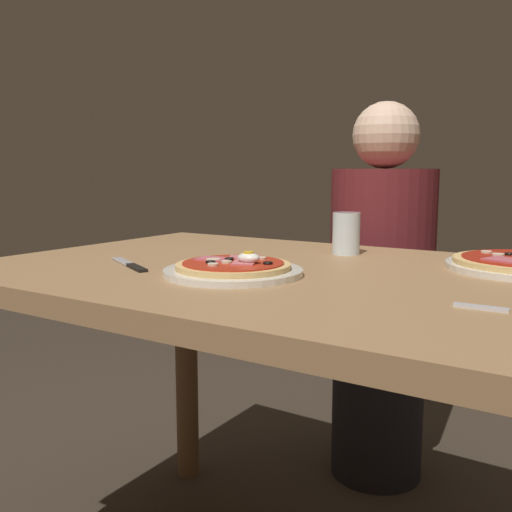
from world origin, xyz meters
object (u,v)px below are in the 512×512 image
(fork, at_px, (503,310))
(knife, at_px, (131,265))
(dining_table, at_px, (280,326))
(diner_person, at_px, (380,304))
(pizza_foreground, at_px, (233,269))
(water_glass_near, at_px, (346,236))

(fork, relative_size, knife, 0.87)
(fork, bearing_deg, dining_table, 161.48)
(dining_table, height_order, fork, fork)
(dining_table, xyz_separation_m, diner_person, (-0.04, 0.70, -0.10))
(pizza_foreground, relative_size, fork, 1.67)
(dining_table, distance_m, fork, 0.49)
(dining_table, height_order, diner_person, diner_person)
(water_glass_near, relative_size, knife, 0.55)
(fork, xyz_separation_m, diner_person, (-0.49, 0.85, -0.22))
(dining_table, relative_size, knife, 6.76)
(water_glass_near, xyz_separation_m, fork, (0.42, -0.40, -0.04))
(pizza_foreground, relative_size, diner_person, 0.22)
(pizza_foreground, height_order, diner_person, diner_person)
(pizza_foreground, distance_m, knife, 0.24)
(pizza_foreground, relative_size, water_glass_near, 2.67)
(pizza_foreground, bearing_deg, diner_person, 90.82)
(dining_table, distance_m, knife, 0.33)
(fork, distance_m, diner_person, 1.01)
(dining_table, distance_m, water_glass_near, 0.30)
(water_glass_near, height_order, diner_person, diner_person)
(water_glass_near, distance_m, knife, 0.50)
(fork, relative_size, diner_person, 0.13)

